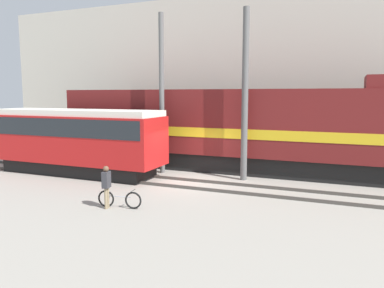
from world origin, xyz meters
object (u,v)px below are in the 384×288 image
Objects in this scene: freight_locomotive at (230,128)px; utility_pole_left at (162,95)px; streetcar at (76,137)px; person at (106,183)px; bicycle at (120,199)px; utility_pole_center at (245,96)px.

freight_locomotive is 2.33× the size of utility_pole_left.
streetcar is 6.01× the size of person.
utility_pole_left is at bearing 98.91° from person.
person is at bearing -81.09° from utility_pole_left.
person is (-0.41, -0.22, 0.64)m from bicycle.
utility_pole_left reaches higher than freight_locomotive.
utility_pole_left is at bearing 26.75° from streetcar.
streetcar is 1.15× the size of utility_pole_left.
bicycle is 1.07× the size of person.
bicycle is 7.98m from utility_pole_center.
bicycle is at bearing -101.75° from freight_locomotive.
utility_pole_center is (8.53, 2.03, 2.18)m from streetcar.
freight_locomotive is at bearing 78.25° from bicycle.
freight_locomotive reaches higher than bicycle.
freight_locomotive is 3.01m from utility_pole_center.
freight_locomotive is 4.19m from utility_pole_left.
bicycle is 0.21× the size of utility_pole_center.
bicycle is (5.47, -4.28, -1.63)m from streetcar.
utility_pole_left is 1.01× the size of utility_pole_center.
utility_pole_center is at bearing -56.86° from freight_locomotive.
utility_pole_left is at bearing -180.00° from utility_pole_center.
streetcar is 9.04m from utility_pole_center.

